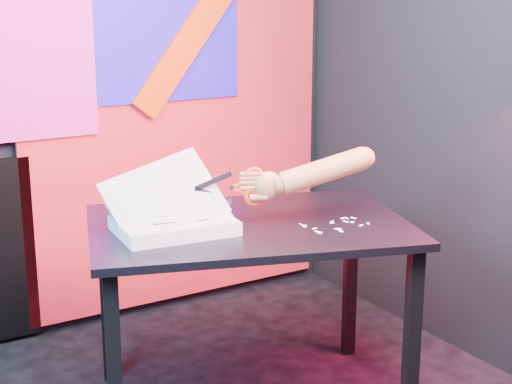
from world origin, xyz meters
TOP-DOWN VIEW (x-y plane):
  - room at (0.00, 0.00)m, footprint 3.01×3.01m
  - backdrop at (0.06, 1.46)m, footprint 2.88×0.05m
  - work_table at (0.42, 0.42)m, footprint 1.37×1.13m
  - printout_stack at (0.13, 0.46)m, footprint 0.46×0.34m
  - scissors at (0.42, 0.40)m, footprint 0.25×0.10m
  - hand_forearm at (0.65, 0.31)m, footprint 0.48×0.22m
  - paper_clippings at (0.68, 0.22)m, footprint 0.24×0.17m

SIDE VIEW (x-z plane):
  - work_table at x=0.42m, z-range 0.28..1.03m
  - paper_clippings at x=0.68m, z-range 0.75..0.75m
  - printout_stack at x=0.13m, z-range 0.63..0.93m
  - scissors at x=0.42m, z-range 0.82..0.97m
  - hand_forearm at x=0.65m, z-range 0.84..1.03m
  - backdrop at x=0.06m, z-range -0.08..2.00m
  - room at x=0.00m, z-range 0.00..2.71m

